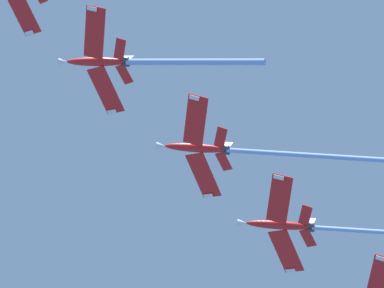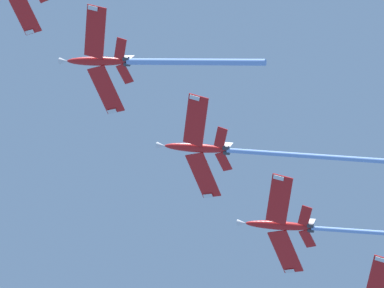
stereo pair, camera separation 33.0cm
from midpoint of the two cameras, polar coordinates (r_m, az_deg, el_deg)
name	(u,v)px [view 2 (the right image)]	position (r m, az deg, el deg)	size (l,w,h in m)	color
jet_second	(133,61)	(136.99, -4.30, 5.87)	(24.62, 30.23, 15.36)	red
jet_third	(227,150)	(136.75, 2.45, -0.43)	(26.53, 32.97, 18.03)	red
jet_fourth	(301,227)	(139.62, 7.67, -5.85)	(23.72, 29.89, 14.78)	red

